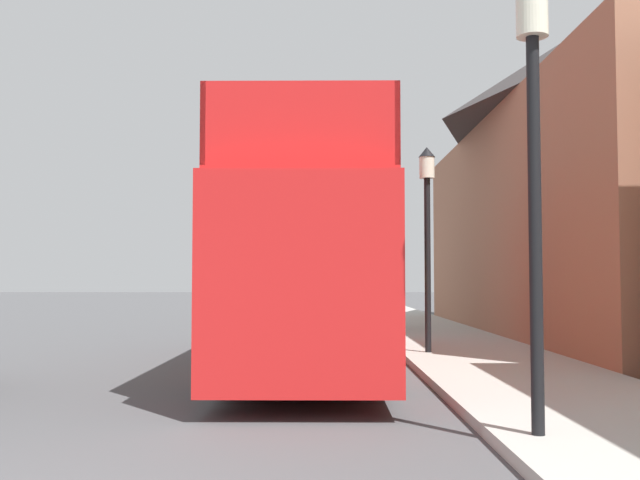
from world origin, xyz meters
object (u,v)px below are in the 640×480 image
at_px(lamp_post_nearest, 535,112).
at_px(lamp_post_second, 429,209).
at_px(tour_bus, 311,267).
at_px(lamp_post_third, 394,231).
at_px(parked_car_ahead_of_bus, 342,313).

bearing_deg(lamp_post_nearest, lamp_post_second, 89.13).
height_order(tour_bus, lamp_post_third, lamp_post_third).
relative_size(lamp_post_nearest, lamp_post_second, 1.07).
relative_size(tour_bus, lamp_post_second, 2.53).
relative_size(parked_car_ahead_of_bus, lamp_post_second, 1.05).
bearing_deg(lamp_post_nearest, tour_bus, 108.92).
bearing_deg(lamp_post_second, tour_bus, -148.65).
xyz_separation_m(lamp_post_nearest, lamp_post_third, (0.19, 16.67, -0.13)).
bearing_deg(lamp_post_third, parked_car_ahead_of_bus, -151.24).
relative_size(tour_bus, lamp_post_nearest, 2.36).
bearing_deg(lamp_post_third, lamp_post_second, -90.45).
bearing_deg(parked_car_ahead_of_bus, lamp_post_second, -77.54).
relative_size(tour_bus, lamp_post_third, 2.48).
xyz_separation_m(parked_car_ahead_of_bus, lamp_post_second, (1.65, -7.39, 2.54)).
height_order(tour_bus, lamp_post_second, lamp_post_second).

